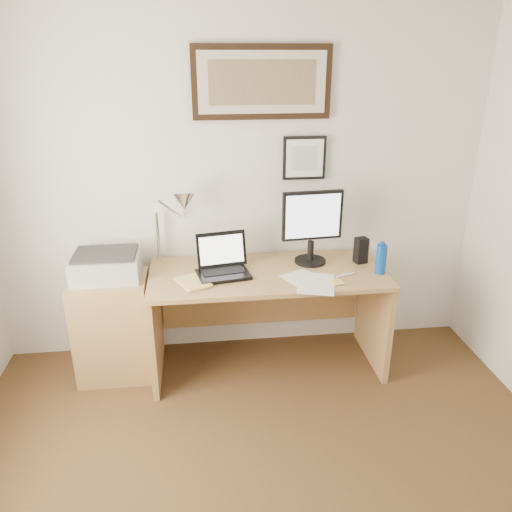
{
  "coord_description": "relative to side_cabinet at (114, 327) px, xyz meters",
  "views": [
    {
      "loc": [
        -0.3,
        -1.43,
        2.13
      ],
      "look_at": [
        0.04,
        1.43,
        0.95
      ],
      "focal_mm": 35.0,
      "sensor_mm": 36.0,
      "label": 1
    }
  ],
  "objects": [
    {
      "name": "wall_back",
      "position": [
        0.92,
        0.32,
        0.89
      ],
      "size": [
        3.5,
        0.02,
        2.5
      ],
      "primitive_type": "cube",
      "color": "silver",
      "rests_on": "ground"
    },
    {
      "name": "side_cabinet",
      "position": [
        0.0,
        0.0,
        0.0
      ],
      "size": [
        0.5,
        0.4,
        0.73
      ],
      "primitive_type": "cube",
      "color": "#A37844",
      "rests_on": "floor"
    },
    {
      "name": "water_bottle",
      "position": [
        1.82,
        -0.16,
        0.49
      ],
      "size": [
        0.07,
        0.07,
        0.2
      ],
      "primitive_type": "cylinder",
      "color": "#0C44A8",
      "rests_on": "desk"
    },
    {
      "name": "bottle_cap",
      "position": [
        1.82,
        -0.16,
        0.6
      ],
      "size": [
        0.04,
        0.04,
        0.02
      ],
      "primitive_type": "cylinder",
      "color": "#0C44A8",
      "rests_on": "water_bottle"
    },
    {
      "name": "speaker",
      "position": [
        1.74,
        0.04,
        0.48
      ],
      "size": [
        0.1,
        0.09,
        0.18
      ],
      "primitive_type": "cube",
      "rotation": [
        0.0,
        0.0,
        0.25
      ],
      "color": "black",
      "rests_on": "desk"
    },
    {
      "name": "paper_sheet_a",
      "position": [
        1.3,
        -0.22,
        0.39
      ],
      "size": [
        0.34,
        0.38,
        0.0
      ],
      "primitive_type": "cube",
      "rotation": [
        0.0,
        0.0,
        0.47
      ],
      "color": "white",
      "rests_on": "desk"
    },
    {
      "name": "paper_sheet_b",
      "position": [
        1.35,
        -0.28,
        0.39
      ],
      "size": [
        0.31,
        0.38,
        0.0
      ],
      "primitive_type": "cube",
      "rotation": [
        0.0,
        0.0,
        -0.27
      ],
      "color": "white",
      "rests_on": "desk"
    },
    {
      "name": "sticky_pad",
      "position": [
        1.49,
        -0.29,
        0.39
      ],
      "size": [
        0.09,
        0.09,
        0.01
      ],
      "primitive_type": "cube",
      "rotation": [
        0.0,
        0.0,
        0.21
      ],
      "color": "#DFD56A",
      "rests_on": "desk"
    },
    {
      "name": "marker_pen",
      "position": [
        1.57,
        -0.18,
        0.39
      ],
      "size": [
        0.14,
        0.06,
        0.02
      ],
      "primitive_type": "cylinder",
      "rotation": [
        0.0,
        1.57,
        0.35
      ],
      "color": "silver",
      "rests_on": "desk"
    },
    {
      "name": "book",
      "position": [
        0.49,
        -0.22,
        0.39
      ],
      "size": [
        0.26,
        0.29,
        0.02
      ],
      "primitive_type": "imported",
      "rotation": [
        0.0,
        0.0,
        0.44
      ],
      "color": "#F0CC71",
      "rests_on": "desk"
    },
    {
      "name": "desk",
      "position": [
        1.07,
        0.04,
        0.15
      ],
      "size": [
        1.6,
        0.7,
        0.75
      ],
      "color": "#A37844",
      "rests_on": "floor"
    },
    {
      "name": "laptop",
      "position": [
        0.76,
        -0.03,
        0.44
      ],
      "size": [
        0.38,
        0.35,
        0.26
      ],
      "color": "black",
      "rests_on": "desk"
    },
    {
      "name": "lcd_monitor",
      "position": [
        1.39,
        0.07,
        0.68
      ],
      "size": [
        0.42,
        0.22,
        0.52
      ],
      "color": "black",
      "rests_on": "desk"
    },
    {
      "name": "printer",
      "position": [
        -0.0,
        0.04,
        0.45
      ],
      "size": [
        0.44,
        0.34,
        0.18
      ],
      "color": "#ABABAE",
      "rests_on": "side_cabinet"
    },
    {
      "name": "desk_lamp",
      "position": [
        0.51,
        0.13,
        0.82
      ],
      "size": [
        0.29,
        0.27,
        0.53
      ],
      "color": "silver",
      "rests_on": "desk"
    },
    {
      "name": "picture_large",
      "position": [
        1.07,
        0.29,
        1.59
      ],
      "size": [
        0.92,
        0.04,
        0.47
      ],
      "color": "black",
      "rests_on": "wall_back"
    },
    {
      "name": "picture_small",
      "position": [
        1.37,
        0.29,
        1.09
      ],
      "size": [
        0.3,
        0.03,
        0.3
      ],
      "color": "black",
      "rests_on": "wall_back"
    }
  ]
}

